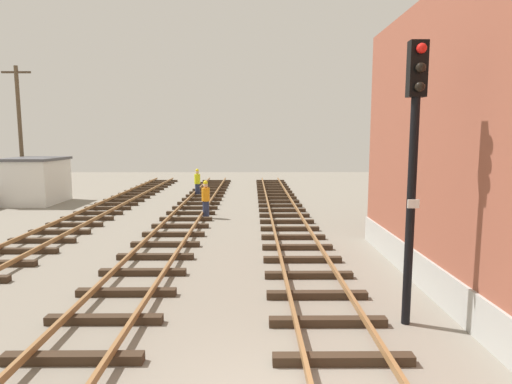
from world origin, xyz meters
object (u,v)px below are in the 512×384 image
object	(u,v)px
signal_mast	(414,153)
track_worker_foreground	(197,183)
control_hut	(36,180)
track_worker_distant	(206,199)
utility_pole_far	(20,131)

from	to	relation	value
signal_mast	track_worker_foreground	xyz separation A→B (m)	(-7.02, 20.04, -2.73)
track_worker_foreground	control_hut	bearing A→B (deg)	-162.75
signal_mast	track_worker_foreground	size ratio (longest dim) A/B	3.14
track_worker_distant	utility_pole_far	bearing A→B (deg)	152.40
track_worker_foreground	track_worker_distant	world-z (taller)	same
utility_pole_far	track_worker_distant	xyz separation A→B (m)	(12.35, -6.46, -3.45)
control_hut	track_worker_foreground	xyz separation A→B (m)	(9.40, 2.92, -0.46)
track_worker_foreground	track_worker_distant	bearing A→B (deg)	-79.78
track_worker_distant	control_hut	bearing A→B (deg)	155.41
signal_mast	control_hut	bearing A→B (deg)	133.81
signal_mast	utility_pole_far	bearing A→B (deg)	133.95
control_hut	utility_pole_far	bearing A→B (deg)	135.49
signal_mast	utility_pole_far	size ratio (longest dim) A/B	0.70
signal_mast	utility_pole_far	world-z (taller)	utility_pole_far
control_hut	track_worker_foreground	size ratio (longest dim) A/B	2.03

